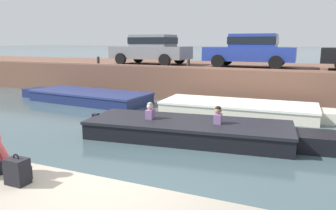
{
  "coord_description": "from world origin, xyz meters",
  "views": [
    {
      "loc": [
        2.5,
        -3.44,
        2.69
      ],
      "look_at": [
        -0.65,
        3.64,
        1.19
      ],
      "focal_mm": 35.0,
      "sensor_mm": 36.0,
      "label": 1
    }
  ],
  "objects": [
    {
      "name": "ground_plane",
      "position": [
        0.0,
        5.2,
        0.0
      ],
      "size": [
        400.0,
        400.0,
        0.0
      ],
      "primitive_type": "plane",
      "color": "#3D5156"
    },
    {
      "name": "car_leftmost_grey",
      "position": [
        -5.43,
        12.21,
        2.36
      ],
      "size": [
        4.22,
        2.07,
        1.54
      ],
      "color": "slate",
      "rests_on": "far_quay_wall"
    },
    {
      "name": "mooring_bollard_mid",
      "position": [
        -2.75,
        10.65,
        1.75
      ],
      "size": [
        0.15,
        0.15,
        0.44
      ],
      "color": "#2D2B28",
      "rests_on": "far_quay_wall"
    },
    {
      "name": "car_left_inner_blue",
      "position": [
        -0.25,
        12.22,
        2.36
      ],
      "size": [
        4.14,
        2.02,
        1.54
      ],
      "color": "#233893",
      "rests_on": "far_quay_wall"
    },
    {
      "name": "far_quay_wall",
      "position": [
        0.0,
        13.4,
        0.76
      ],
      "size": [
        60.0,
        6.0,
        1.51
      ],
      "primitive_type": "cube",
      "color": "brown",
      "rests_on": "ground"
    },
    {
      "name": "boat_moored_west_navy",
      "position": [
        -6.94,
        8.48,
        0.25
      ],
      "size": [
        6.75,
        2.52,
        0.49
      ],
      "color": "navy",
      "rests_on": "ground"
    },
    {
      "name": "motorboat_passing",
      "position": [
        -0.35,
        4.95,
        0.26
      ],
      "size": [
        6.92,
        2.61,
        0.99
      ],
      "color": "black",
      "rests_on": "ground"
    },
    {
      "name": "far_wall_coping",
      "position": [
        0.0,
        10.52,
        1.55
      ],
      "size": [
        60.0,
        0.24,
        0.08
      ],
      "primitive_type": "cube",
      "color": "brown",
      "rests_on": "far_quay_wall"
    },
    {
      "name": "mooring_bollard_west",
      "position": [
        -7.73,
        10.65,
        1.75
      ],
      "size": [
        0.15,
        0.15,
        0.44
      ],
      "color": "#2D2B28",
      "rests_on": "far_quay_wall"
    },
    {
      "name": "backpack_on_ledge",
      "position": [
        -0.87,
        -0.61,
        1.06
      ],
      "size": [
        0.28,
        0.24,
        0.41
      ],
      "color": "black",
      "rests_on": "near_quay"
    },
    {
      "name": "boat_moored_central_cream",
      "position": [
        0.26,
        8.65,
        0.23
      ],
      "size": [
        6.81,
        2.34,
        0.46
      ],
      "color": "silver",
      "rests_on": "ground"
    }
  ]
}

